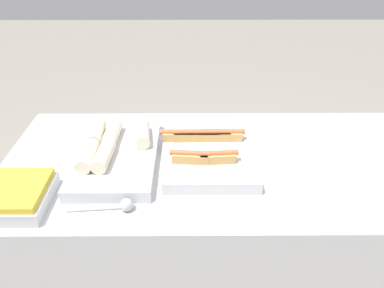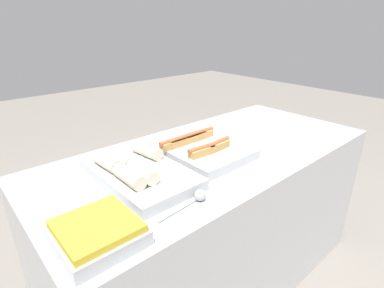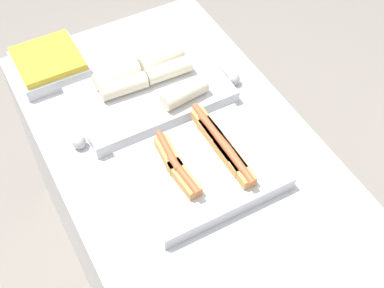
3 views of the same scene
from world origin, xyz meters
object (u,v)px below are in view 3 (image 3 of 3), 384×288
serving_spoon_near (77,139)px  tray_wraps (151,90)px  tray_hotdogs (204,166)px  tray_side_front (49,64)px  serving_spoon_far (232,77)px

serving_spoon_near → tray_wraps: bearing=103.0°
tray_hotdogs → tray_wraps: bearing=-179.6°
tray_hotdogs → serving_spoon_near: (-0.31, -0.31, -0.01)m
serving_spoon_near → tray_side_front: bearing=174.5°
serving_spoon_near → serving_spoon_far: bearing=90.7°
tray_side_front → serving_spoon_near: size_ratio=1.07×
serving_spoon_far → tray_hotdogs: bearing=-42.9°
serving_spoon_near → tray_hotdogs: bearing=45.0°
tray_wraps → tray_hotdogs: bearing=0.4°
tray_side_front → serving_spoon_far: bearing=56.6°
tray_wraps → serving_spoon_far: 0.30m
tray_wraps → serving_spoon_far: (0.06, 0.30, -0.02)m
tray_side_front → tray_wraps: bearing=41.1°
tray_side_front → serving_spoon_far: tray_side_front is taller
tray_hotdogs → serving_spoon_near: size_ratio=1.97×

